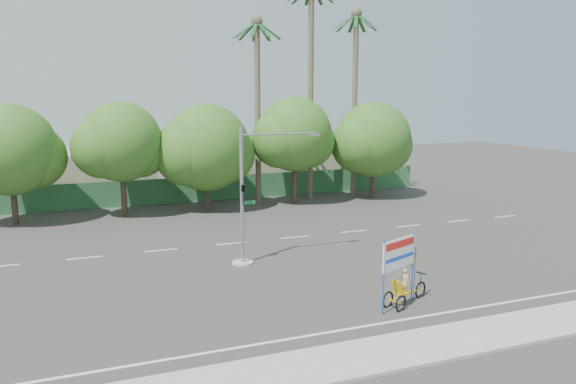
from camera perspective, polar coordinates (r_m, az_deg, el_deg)
name	(u,v)px	position (r m, az deg, el deg)	size (l,w,h in m)	color
ground	(320,282)	(26.19, 3.27, -9.09)	(120.00, 120.00, 0.00)	#33302D
sidewalk_near	(413,348)	(20.09, 12.54, -15.23)	(50.00, 2.40, 0.12)	gray
fence	(210,188)	(45.81, -7.97, 0.36)	(38.00, 0.08, 2.00)	#336B3D
building_left	(76,175)	(48.92, -20.72, 1.60)	(12.00, 8.00, 4.00)	#BFB298
building_right	(282,167)	(52.28, -0.59, 2.51)	(14.00, 8.00, 3.60)	#BFB298
tree_far_left	(9,153)	(40.83, -26.47, 3.59)	(7.14, 6.00, 7.96)	#473828
tree_left	(121,145)	(40.77, -16.64, 4.62)	(6.66, 5.60, 8.07)	#473828
tree_center	(206,150)	(41.74, -8.37, 4.23)	(7.62, 6.40, 7.85)	#473828
tree_right	(294,137)	(43.78, 0.62, 5.60)	(6.90, 5.80, 8.36)	#473828
tree_far_right	(373,142)	(46.89, 8.60, 5.05)	(7.38, 6.20, 7.94)	#473828
palm_tall	(311,70)	(45.87, 2.34, 12.32)	(3.73, 3.79, 17.45)	#70604C
palm_mid	(355,83)	(47.59, 6.83, 10.89)	(3.73, 3.79, 15.45)	#70604C
palm_short	(258,90)	(44.22, -3.11, 10.33)	(3.73, 3.79, 14.45)	#70604C
traffic_signal	(248,207)	(28.26, -4.10, -1.54)	(4.72, 1.10, 7.00)	gray
trike_billboard	(402,277)	(23.41, 11.56, -8.46)	(2.87, 1.42, 3.03)	black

